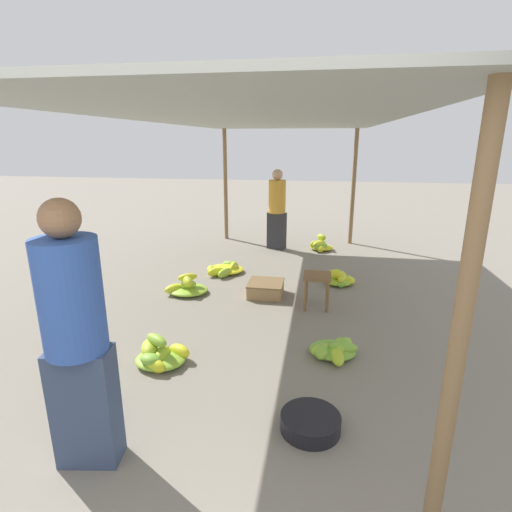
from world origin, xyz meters
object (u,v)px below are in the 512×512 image
stool (317,281)px  banana_pile_left_1 (186,287)px  basin_black (310,423)px  banana_pile_right_2 (335,350)px  banana_pile_left_2 (225,269)px  banana_pile_left_0 (159,355)px  banana_pile_right_0 (341,279)px  vendor_foreground (76,336)px  crate_near (266,289)px  shopper_walking_mid (277,208)px  banana_pile_right_1 (320,246)px

stool → banana_pile_left_1: size_ratio=0.73×
basin_black → banana_pile_right_2: banana_pile_right_2 is taller
banana_pile_left_2 → banana_pile_right_2: 2.90m
banana_pile_left_0 → banana_pile_left_1: bearing=101.1°
banana_pile_left_0 → banana_pile_left_2: size_ratio=0.80×
banana_pile_left_1 → banana_pile_right_0: 2.26m
banana_pile_left_1 → banana_pile_left_2: 1.02m
vendor_foreground → banana_pile_left_2: (-0.06, 3.96, -0.85)m
banana_pile_right_0 → banana_pile_right_2: size_ratio=0.90×
banana_pile_left_0 → crate_near: (0.76, 1.91, 0.01)m
banana_pile_left_2 → banana_pile_right_0: 1.85m
banana_pile_right_0 → crate_near: size_ratio=0.96×
banana_pile_right_2 → vendor_foreground: bearing=-135.5°
basin_black → vendor_foreground: bearing=-160.2°
vendor_foreground → banana_pile_left_2: bearing=90.8°
banana_pile_left_0 → banana_pile_right_2: size_ratio=1.05×
stool → basin_black: 2.31m
banana_pile_left_0 → crate_near: size_ratio=1.13×
stool → banana_pile_right_2: bearing=-80.2°
banana_pile_left_0 → banana_pile_right_2: (1.66, 0.41, -0.02)m
basin_black → banana_pile_left_2: bearing=113.5°
basin_black → banana_pile_left_0: size_ratio=0.83×
banana_pile_left_0 → banana_pile_left_1: size_ratio=0.90×
crate_near → shopper_walking_mid: bearing=93.3°
banana_pile_left_0 → banana_pile_right_1: size_ratio=1.12×
banana_pile_left_2 → banana_pile_right_1: 2.21m
basin_black → banana_pile_right_0: banana_pile_right_0 is taller
banana_pile_left_0 → banana_pile_right_0: (1.79, 2.51, -0.00)m
banana_pile_right_1 → stool: bearing=-90.4°
banana_pile_left_0 → banana_pile_right_2: bearing=14.1°
banana_pile_right_0 → shopper_walking_mid: (-1.18, 1.89, 0.71)m
vendor_foreground → banana_pile_right_0: vendor_foreground is taller
vendor_foreground → crate_near: size_ratio=3.69×
banana_pile_right_1 → banana_pile_left_2: bearing=-133.0°
banana_pile_left_0 → shopper_walking_mid: bearing=82.1°
banana_pile_right_1 → banana_pile_right_2: (0.19, -3.97, -0.03)m
banana_pile_right_0 → banana_pile_left_0: bearing=-125.5°
vendor_foreground → banana_pile_right_1: (1.45, 5.58, -0.82)m
crate_near → stool: bearing=-23.0°
banana_pile_left_1 → banana_pile_right_0: size_ratio=1.31×
banana_pile_right_0 → banana_pile_left_2: bearing=172.1°
basin_black → banana_pile_left_2: banana_pile_left_2 is taller
vendor_foreground → basin_black: vendor_foreground is taller
crate_near → banana_pile_right_0: bearing=30.2°
banana_pile_right_1 → shopper_walking_mid: 1.11m
stool → shopper_walking_mid: (-0.84, 2.79, 0.45)m
basin_black → banana_pile_left_1: banana_pile_left_1 is taller
banana_pile_right_0 → banana_pile_right_2: (-0.13, -2.09, -0.02)m
basin_black → banana_pile_left_2: size_ratio=0.66×
banana_pile_right_1 → crate_near: size_ratio=1.01×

